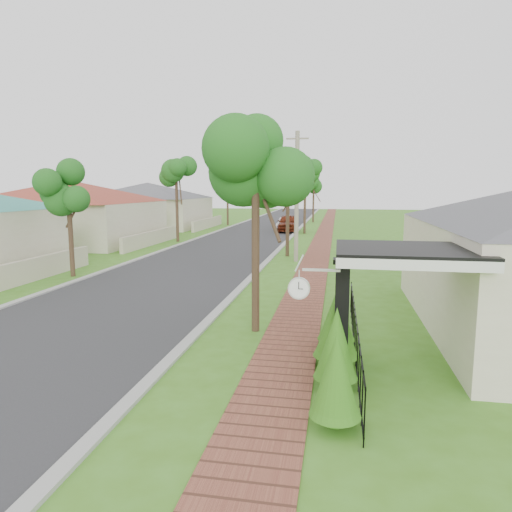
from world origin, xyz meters
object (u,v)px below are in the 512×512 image
Objects in this scene: near_tree at (256,167)px; utility_pole at (297,196)px; parked_car_white at (287,225)px; parked_car_red at (288,223)px; porch_post at (341,322)px; station_clock at (301,287)px.

utility_pole is (-0.01, 12.62, -0.99)m from near_tree.
parked_car_white is at bearing 94.74° from near_tree.
parked_car_red is at bearing -59.94° from parked_car_white.
utility_pole is at bearing 98.88° from porch_post.
near_tree is at bearing -89.95° from utility_pole.
parked_car_red is (-4.69, 32.48, -0.32)m from porch_post.
utility_pole is at bearing 95.50° from station_clock.
near_tree is at bearing -90.14° from parked_car_red.
parked_car_red is 30.31m from near_tree.
porch_post is 0.65× the size of parked_car_white.
utility_pole reaches higher than parked_car_white.
station_clock is at bearing -155.24° from porch_post.
utility_pole is at bearing -86.96° from parked_car_red.
near_tree is at bearing -81.35° from parked_car_white.
parked_car_red reaches higher than parked_car_white.
station_clock is at bearing -87.97° from parked_car_red.
parked_car_red is 4.35× the size of station_clock.
porch_post is 33.20m from parked_car_white.
station_clock is (1.49, -15.52, -1.62)m from utility_pole.
utility_pole is at bearing 90.05° from near_tree.
station_clock reaches higher than parked_car_white.
near_tree reaches higher than parked_car_red.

